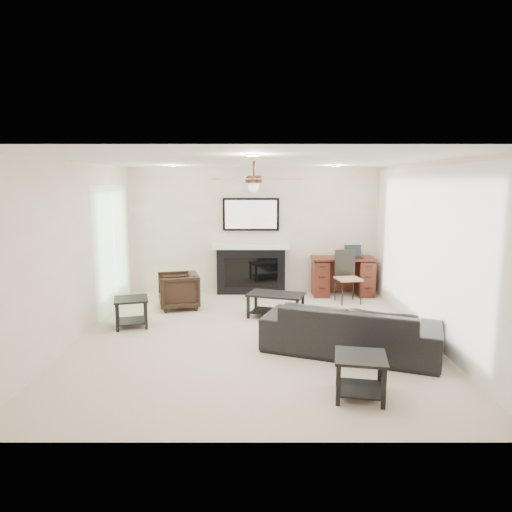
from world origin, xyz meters
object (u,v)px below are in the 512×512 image
object	(u,v)px
sofa	(350,329)
desk	(343,276)
coffee_table	(276,305)
armchair	(178,291)
fireplace_unit	(251,246)

from	to	relation	value
sofa	desk	xyz separation A→B (m)	(0.48, 3.08, 0.05)
sofa	desk	world-z (taller)	desk
sofa	desk	size ratio (longest dim) A/B	1.83
coffee_table	armchair	bearing A→B (deg)	179.64
armchair	coffee_table	distance (m)	1.79
armchair	coffee_table	world-z (taller)	armchair
coffee_table	sofa	bearing A→B (deg)	-43.07
armchair	coffee_table	size ratio (longest dim) A/B	0.77
sofa	fireplace_unit	size ratio (longest dim) A/B	1.17
armchair	desk	bearing A→B (deg)	92.08
coffee_table	fireplace_unit	size ratio (longest dim) A/B	0.47
sofa	coffee_table	world-z (taller)	sofa
sofa	fireplace_unit	bearing A→B (deg)	-46.83
sofa	coffee_table	size ratio (longest dim) A/B	2.48
armchair	desk	size ratio (longest dim) A/B	0.57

